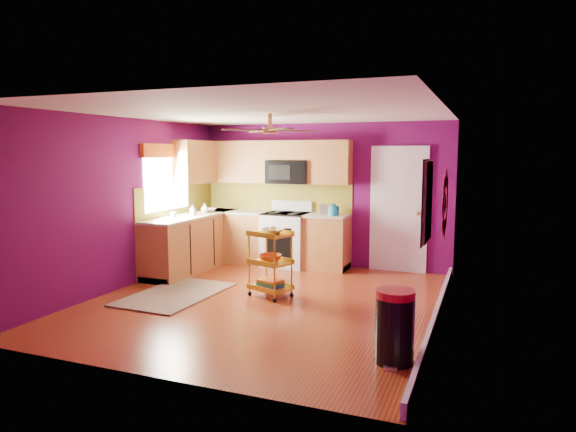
% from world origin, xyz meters
% --- Properties ---
extents(ground, '(5.00, 5.00, 0.00)m').
position_xyz_m(ground, '(0.00, 0.00, 0.00)').
color(ground, maroon).
rests_on(ground, ground).
extents(room_envelope, '(4.54, 5.04, 2.52)m').
position_xyz_m(room_envelope, '(0.03, 0.00, 1.63)').
color(room_envelope, '#590A4C').
rests_on(room_envelope, ground).
extents(lower_cabinets, '(2.81, 2.31, 0.94)m').
position_xyz_m(lower_cabinets, '(-1.35, 1.82, 0.43)').
color(lower_cabinets, '#995D29').
rests_on(lower_cabinets, ground).
extents(electric_range, '(0.76, 0.66, 1.13)m').
position_xyz_m(electric_range, '(-0.55, 2.17, 0.48)').
color(electric_range, white).
rests_on(electric_range, ground).
extents(upper_cabinetry, '(2.80, 2.30, 1.26)m').
position_xyz_m(upper_cabinetry, '(-1.24, 2.17, 1.80)').
color(upper_cabinetry, '#995D29').
rests_on(upper_cabinetry, ground).
extents(left_window, '(0.08, 1.35, 1.08)m').
position_xyz_m(left_window, '(-2.22, 1.05, 1.74)').
color(left_window, white).
rests_on(left_window, ground).
extents(panel_door, '(0.95, 0.11, 2.15)m').
position_xyz_m(panel_door, '(1.35, 2.47, 1.02)').
color(panel_door, white).
rests_on(panel_door, ground).
extents(right_wall_art, '(0.04, 2.74, 1.04)m').
position_xyz_m(right_wall_art, '(2.23, -0.34, 1.44)').
color(right_wall_art, black).
rests_on(right_wall_art, ground).
extents(ceiling_fan, '(1.01, 1.01, 0.26)m').
position_xyz_m(ceiling_fan, '(0.00, 0.20, 2.29)').
color(ceiling_fan, '#BF8C3F').
rests_on(ceiling_fan, ground).
extents(shag_rug, '(1.08, 1.71, 0.02)m').
position_xyz_m(shag_rug, '(-1.30, -0.16, 0.01)').
color(shag_rug, black).
rests_on(shag_rug, ground).
extents(rolling_cart, '(0.66, 0.57, 0.99)m').
position_xyz_m(rolling_cart, '(-0.02, 0.26, 0.51)').
color(rolling_cart, gold).
rests_on(rolling_cart, ground).
extents(trash_can, '(0.43, 0.44, 0.71)m').
position_xyz_m(trash_can, '(1.97, -1.39, 0.35)').
color(trash_can, black).
rests_on(trash_can, ground).
extents(teal_kettle, '(0.18, 0.18, 0.21)m').
position_xyz_m(teal_kettle, '(0.32, 2.14, 1.02)').
color(teal_kettle, teal).
rests_on(teal_kettle, lower_cabinets).
extents(toaster, '(0.22, 0.15, 0.18)m').
position_xyz_m(toaster, '(0.19, 2.18, 1.03)').
color(toaster, beige).
rests_on(toaster, lower_cabinets).
extents(soap_bottle_a, '(0.08, 0.08, 0.17)m').
position_xyz_m(soap_bottle_a, '(-1.90, 1.30, 1.03)').
color(soap_bottle_a, '#EA3F72').
rests_on(soap_bottle_a, lower_cabinets).
extents(soap_bottle_b, '(0.13, 0.13, 0.17)m').
position_xyz_m(soap_bottle_b, '(-1.88, 1.66, 1.03)').
color(soap_bottle_b, white).
rests_on(soap_bottle_b, lower_cabinets).
extents(counter_dish, '(0.25, 0.25, 0.06)m').
position_xyz_m(counter_dish, '(-1.89, 1.82, 0.97)').
color(counter_dish, white).
rests_on(counter_dish, lower_cabinets).
extents(counter_cup, '(0.11, 0.11, 0.09)m').
position_xyz_m(counter_cup, '(-2.07, 0.99, 0.98)').
color(counter_cup, white).
rests_on(counter_cup, lower_cabinets).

